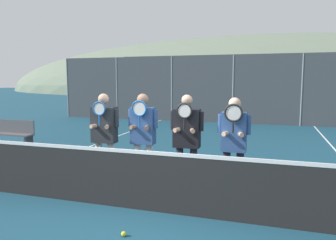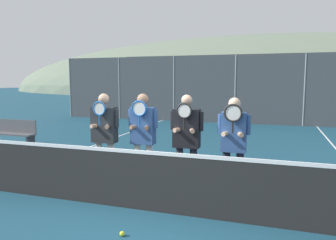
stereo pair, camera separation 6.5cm
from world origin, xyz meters
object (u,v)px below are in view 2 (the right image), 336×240
at_px(car_center, 315,102).
at_px(player_center_right, 186,137).
at_px(player_leftmost, 104,132).
at_px(car_far_left, 140,99).
at_px(car_left_of_center, 220,100).
at_px(player_rightmost, 234,140).
at_px(tennis_ball_on_court, 122,234).
at_px(player_center_left, 143,133).
at_px(bench_courtside, 12,132).

bearing_deg(car_center, player_center_right, -104.74).
bearing_deg(player_center_right, player_leftmost, -179.13).
height_order(car_far_left, car_left_of_center, car_far_left).
bearing_deg(car_far_left, car_left_of_center, 5.28).
xyz_separation_m(player_rightmost, car_far_left, (-7.26, 13.00, -0.19)).
distance_m(player_leftmost, player_center_right, 1.63).
bearing_deg(player_center_right, tennis_ball_on_court, -102.32).
bearing_deg(player_rightmost, player_center_left, 177.79).
height_order(car_left_of_center, car_center, car_center).
xyz_separation_m(player_center_left, player_center_right, (0.86, -0.06, -0.01)).
bearing_deg(car_left_of_center, car_center, -2.12).
relative_size(player_center_right, tennis_ball_on_court, 26.63).
bearing_deg(player_center_right, player_rightmost, -0.06).
distance_m(player_center_right, player_rightmost, 0.83).
height_order(player_leftmost, bench_courtside, player_leftmost).
distance_m(player_rightmost, car_center, 13.52).
bearing_deg(player_center_left, player_leftmost, -173.35).
xyz_separation_m(player_center_right, bench_courtside, (-6.15, 2.36, -0.60)).
distance_m(player_rightmost, tennis_ball_on_court, 2.41).
height_order(car_left_of_center, tennis_ball_on_court, car_left_of_center).
height_order(car_far_left, tennis_ball_on_court, car_far_left).
distance_m(car_center, tennis_ball_on_court, 15.59).
bearing_deg(car_left_of_center, bench_courtside, -112.43).
relative_size(player_leftmost, player_rightmost, 1.02).
height_order(player_center_left, car_center, player_center_left).
relative_size(player_center_left, tennis_ball_on_court, 26.68).
bearing_deg(player_rightmost, car_center, 78.66).
bearing_deg(car_left_of_center, tennis_ball_on_court, -85.59).
xyz_separation_m(player_center_left, car_far_left, (-5.57, 12.93, -0.22)).
bearing_deg(car_center, player_leftmost, -111.07).
height_order(player_leftmost, player_center_right, same).
bearing_deg(car_left_of_center, player_rightmost, -79.87).
bearing_deg(player_center_right, bench_courtside, 159.04).
distance_m(player_center_right, tennis_ball_on_court, 2.12).
relative_size(player_center_left, player_rightmost, 1.02).
bearing_deg(bench_courtside, player_center_right, -20.96).
relative_size(car_center, bench_courtside, 2.82).
bearing_deg(player_center_left, player_rightmost, -2.21).
bearing_deg(tennis_ball_on_court, player_center_right, 77.68).
xyz_separation_m(player_rightmost, car_center, (2.66, 13.26, -0.14)).
height_order(player_center_right, tennis_ball_on_court, player_center_right).
height_order(player_leftmost, player_rightmost, player_leftmost).
xyz_separation_m(car_far_left, tennis_ball_on_court, (6.04, -14.81, -0.83)).
distance_m(car_far_left, car_center, 9.92).
bearing_deg(car_far_left, player_center_left, -66.70).
bearing_deg(player_leftmost, player_center_right, 0.87).
distance_m(player_center_left, car_far_left, 14.08).
height_order(player_center_left, tennis_ball_on_court, player_center_left).
xyz_separation_m(car_left_of_center, bench_courtside, (-4.58, -11.09, -0.40)).
xyz_separation_m(player_center_left, bench_courtside, (-5.29, 2.29, -0.62)).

